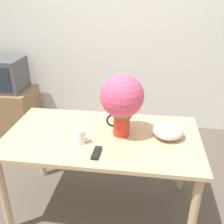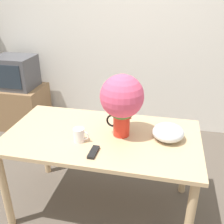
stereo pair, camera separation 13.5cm
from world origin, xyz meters
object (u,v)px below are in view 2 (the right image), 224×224
object	(u,v)px
flower_vase	(122,100)
coffee_mug	(79,135)
white_bowl	(168,132)
tv_set	(15,72)

from	to	relation	value
flower_vase	coffee_mug	xyz separation A→B (m)	(-0.28, -0.16, -0.23)
coffee_mug	white_bowl	size ratio (longest dim) A/B	0.50
coffee_mug	tv_set	world-z (taller)	tv_set
flower_vase	white_bowl	world-z (taller)	flower_vase
flower_vase	coffee_mug	bearing A→B (deg)	-150.20
coffee_mug	white_bowl	world-z (taller)	white_bowl
coffee_mug	tv_set	bearing A→B (deg)	134.39
flower_vase	tv_set	bearing A→B (deg)	143.31
coffee_mug	flower_vase	bearing A→B (deg)	29.80
white_bowl	flower_vase	bearing A→B (deg)	-178.76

